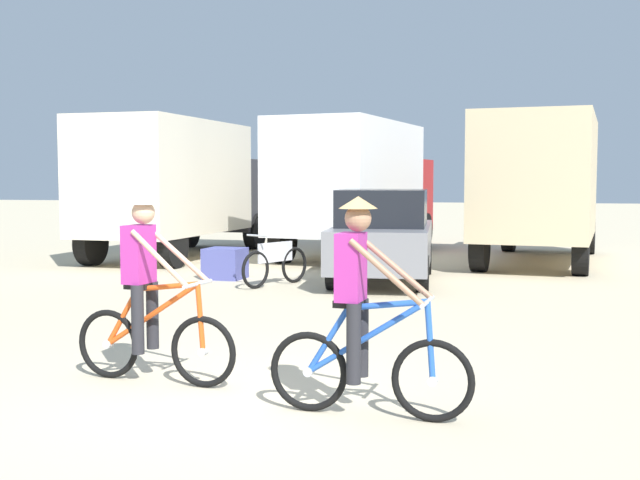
% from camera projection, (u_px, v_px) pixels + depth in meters
% --- Properties ---
extents(ground_plane, '(120.00, 120.00, 0.00)m').
position_uv_depth(ground_plane, '(214.00, 396.00, 7.21)').
color(ground_plane, beige).
extents(box_truck_cream_rv, '(2.90, 6.92, 3.35)m').
position_uv_depth(box_truck_cream_rv, '(176.00, 182.00, 19.82)').
color(box_truck_cream_rv, beige).
rests_on(box_truck_cream_rv, ground).
extents(box_truck_avon_van, '(3.49, 7.05, 3.35)m').
position_uv_depth(box_truck_avon_van, '(356.00, 182.00, 20.15)').
color(box_truck_avon_van, white).
rests_on(box_truck_avon_van, ground).
extents(box_truck_tan_camper, '(3.31, 7.02, 3.35)m').
position_uv_depth(box_truck_tan_camper, '(540.00, 183.00, 18.51)').
color(box_truck_tan_camper, '#CCB78E').
rests_on(box_truck_tan_camper, ground).
extents(sedan_parked, '(1.96, 4.28, 1.76)m').
position_uv_depth(sedan_parked, '(383.00, 236.00, 15.13)').
color(sedan_parked, slate).
rests_on(sedan_parked, ground).
extents(cyclist_orange_shirt, '(1.72, 0.53, 1.82)m').
position_uv_depth(cyclist_orange_shirt, '(148.00, 295.00, 7.64)').
color(cyclist_orange_shirt, black).
rests_on(cyclist_orange_shirt, ground).
extents(cyclist_cowboy_hat, '(1.73, 0.52, 1.82)m').
position_uv_depth(cyclist_cowboy_hat, '(363.00, 315.00, 6.54)').
color(cyclist_cowboy_hat, black).
rests_on(cyclist_cowboy_hat, ground).
extents(bicycle_spare, '(0.88, 1.56, 0.97)m').
position_uv_depth(bicycle_spare, '(275.00, 264.00, 14.61)').
color(bicycle_spare, black).
rests_on(bicycle_spare, ground).
extents(supply_crate, '(0.79, 0.75, 0.60)m').
position_uv_depth(supply_crate, '(225.00, 263.00, 15.63)').
color(supply_crate, '#4C5199').
rests_on(supply_crate, ground).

